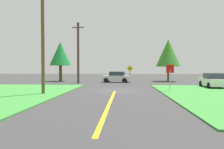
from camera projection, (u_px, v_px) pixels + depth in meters
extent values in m
plane|color=#373737|center=(115.00, 90.00, 21.93)|extent=(120.00, 120.00, 0.00)
cube|color=yellow|center=(110.00, 103.00, 13.95)|extent=(0.20, 14.00, 0.01)
cylinder|color=#9EA0A8|center=(170.00, 80.00, 20.99)|extent=(0.07, 0.07, 2.03)
cube|color=red|center=(170.00, 69.00, 20.96)|extent=(0.74, 0.19, 0.75)
cube|color=silver|center=(116.00, 78.00, 34.34)|extent=(4.32, 2.46, 0.76)
cube|color=#2D3842|center=(117.00, 74.00, 34.29)|extent=(2.46, 1.99, 0.60)
cylinder|color=black|center=(106.00, 80.00, 33.67)|extent=(0.70, 0.31, 0.68)
cylinder|color=black|center=(109.00, 80.00, 35.55)|extent=(0.70, 0.31, 0.68)
cylinder|color=black|center=(125.00, 80.00, 33.16)|extent=(0.70, 0.31, 0.68)
cylinder|color=black|center=(126.00, 80.00, 35.03)|extent=(0.70, 0.31, 0.68)
cube|color=white|center=(214.00, 82.00, 24.63)|extent=(2.12, 4.11, 0.76)
cube|color=#2D3842|center=(215.00, 76.00, 24.45)|extent=(1.83, 2.28, 0.60)
cylinder|color=black|center=(201.00, 84.00, 26.10)|extent=(0.24, 0.69, 0.68)
cylinder|color=black|center=(218.00, 84.00, 25.93)|extent=(0.24, 0.69, 0.68)
cylinder|color=black|center=(209.00, 86.00, 23.35)|extent=(0.24, 0.69, 0.68)
cylinder|color=brown|center=(43.00, 38.00, 18.46)|extent=(0.27, 0.27, 9.32)
cylinder|color=brown|center=(78.00, 53.00, 31.85)|extent=(0.34, 0.34, 8.55)
cube|color=brown|center=(78.00, 27.00, 31.74)|extent=(1.79, 0.44, 0.12)
cylinder|color=slate|center=(130.00, 77.00, 29.65)|extent=(0.08, 0.08, 2.10)
cube|color=yellow|center=(130.00, 69.00, 29.62)|extent=(0.90, 0.12, 0.91)
cube|color=black|center=(130.00, 69.00, 29.62)|extent=(0.45, 0.08, 0.10)
cylinder|color=brown|center=(168.00, 74.00, 36.69)|extent=(0.30, 0.30, 2.41)
cone|color=#368327|center=(168.00, 53.00, 36.59)|extent=(3.99, 3.99, 4.39)
cylinder|color=brown|center=(61.00, 73.00, 36.93)|extent=(0.47, 0.47, 2.58)
cone|color=#197C31|center=(60.00, 54.00, 36.83)|extent=(3.50, 3.50, 3.85)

